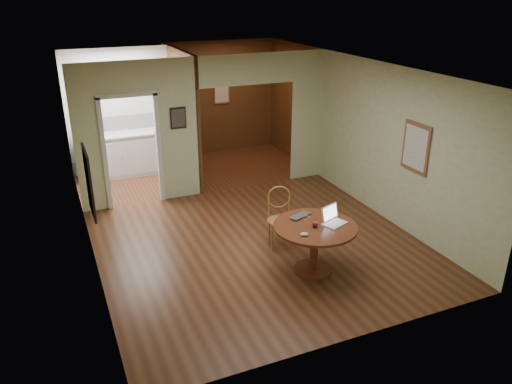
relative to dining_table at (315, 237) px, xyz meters
name	(u,v)px	position (x,y,z in m)	size (l,w,h in m)	color
floor	(261,246)	(-0.41, 0.98, -0.55)	(5.00, 5.00, 0.00)	#462314
room_shell	(177,126)	(-0.88, 4.08, 0.73)	(5.20, 7.50, 5.00)	white
dining_table	(315,237)	(0.00, 0.00, 0.00)	(1.20, 1.20, 0.75)	brown
chair	(280,213)	(-0.10, 0.95, -0.01)	(0.51, 0.51, 0.98)	olive
open_laptop	(332,218)	(0.27, -0.01, 0.26)	(0.40, 0.40, 0.24)	white
closed_laptop	(303,217)	(-0.05, 0.29, 0.21)	(0.36, 0.23, 0.03)	#A8A8AC
mouse	(304,234)	(-0.30, -0.22, 0.22)	(0.12, 0.06, 0.05)	white
wine_glass	(315,224)	(-0.03, -0.04, 0.25)	(0.10, 0.10, 0.11)	white
pen	(322,230)	(0.02, -0.16, 0.20)	(0.01, 0.01, 0.13)	#0D115D
kitchen_cabinet	(127,154)	(-1.76, 5.18, -0.08)	(2.06, 0.60, 0.94)	silver
grocery_bag	(161,122)	(-0.96, 5.18, 0.56)	(0.34, 0.29, 0.34)	#CBAD94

